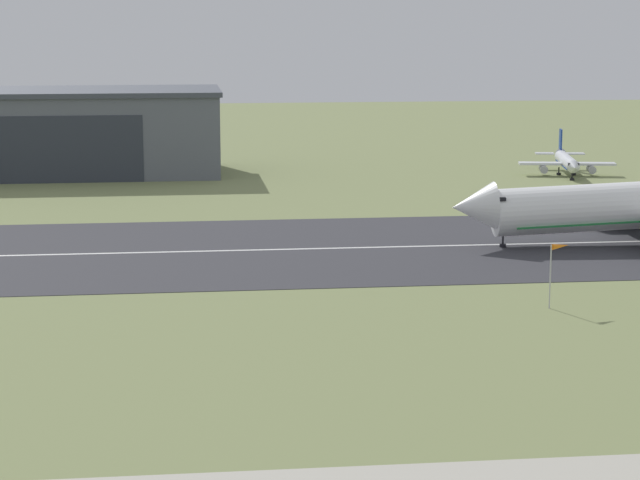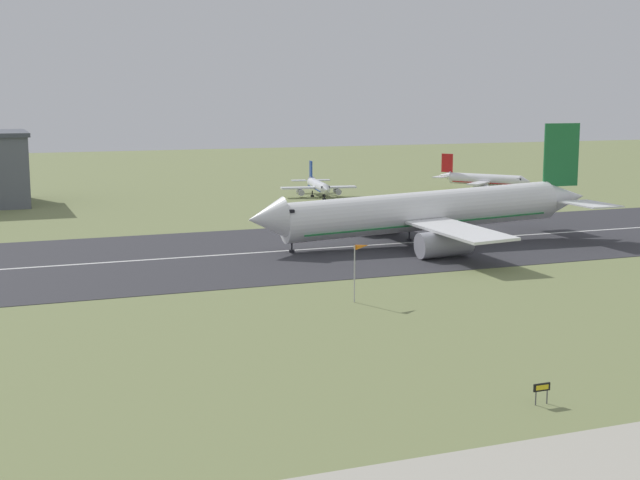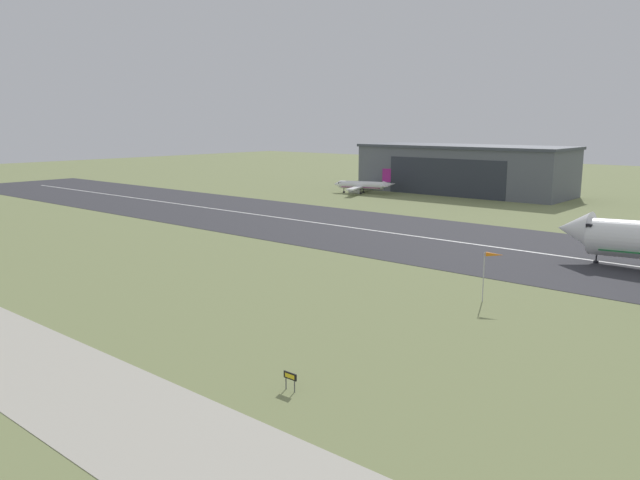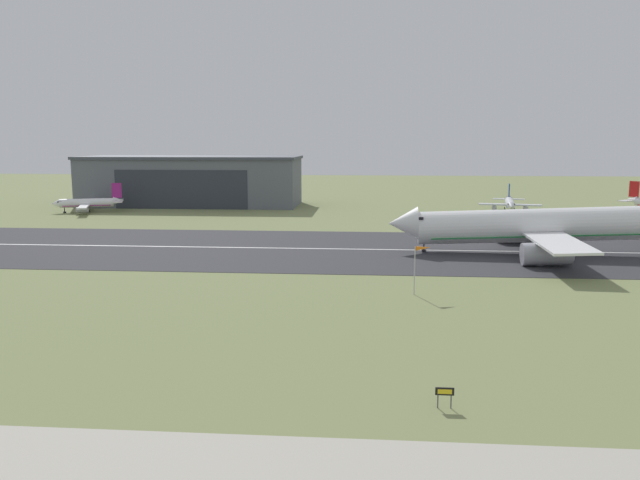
% 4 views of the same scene
% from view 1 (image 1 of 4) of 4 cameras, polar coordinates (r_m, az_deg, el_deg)
% --- Properties ---
extents(ground_plane, '(635.93, 635.93, 0.00)m').
position_cam_1_polar(ground_plane, '(105.35, 4.41, -6.23)').
color(ground_plane, '#7A8451').
extents(runway_strip, '(395.93, 46.54, 0.06)m').
position_cam_1_polar(runway_strip, '(160.52, 0.42, -0.39)').
color(runway_strip, '#333338').
rests_on(runway_strip, ground_plane).
extents(runway_centreline, '(356.34, 0.70, 0.01)m').
position_cam_1_polar(runway_centreline, '(160.51, 0.42, -0.38)').
color(runway_centreline, silver).
rests_on(runway_centreline, runway_strip).
extents(hangar_building, '(69.92, 25.77, 15.86)m').
position_cam_1_polar(hangar_building, '(238.79, -13.02, 4.82)').
color(hangar_building, slate).
rests_on(hangar_building, ground_plane).
extents(airplane_parked_east, '(17.99, 22.07, 7.76)m').
position_cam_1_polar(airplane_parked_east, '(237.30, 11.21, 3.54)').
color(airplane_parked_east, silver).
rests_on(airplane_parked_east, ground_plane).
extents(windsock_pole, '(2.38, 1.46, 6.71)m').
position_cam_1_polar(windsock_pole, '(130.15, 10.88, -0.46)').
color(windsock_pole, '#B7B7BC').
rests_on(windsock_pole, ground_plane).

